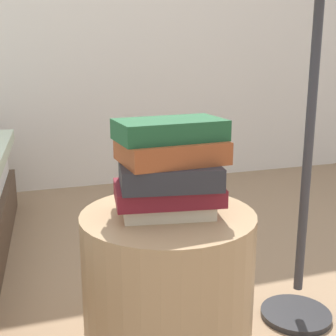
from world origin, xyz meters
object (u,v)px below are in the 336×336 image
Objects in this scene: book_maroon at (167,192)px; book_cream at (166,206)px; side_table at (168,295)px; book_forest at (170,130)px; book_charcoal at (169,174)px; book_rust at (171,151)px.

book_cream is at bearing 85.60° from book_maroon.
side_table is 0.26m from book_cream.
book_maroon is 1.01× the size of book_forest.
book_forest reaches higher than book_cream.
side_table is 0.46m from book_forest.
book_charcoal reaches higher than book_maroon.
book_rust is 0.05m from book_forest.
book_maroon reaches higher than side_table.
book_charcoal is (-0.00, -0.02, 0.09)m from book_cream.
book_maroon reaches higher than book_cream.
book_cream is (-0.00, 0.01, 0.26)m from side_table.
book_cream is 0.85× the size of book_maroon.
side_table is at bearing -149.08° from book_rust.
book_forest is (0.01, 0.02, 0.11)m from book_charcoal.
book_cream is 0.93× the size of book_charcoal.
book_cream is 0.15m from book_rust.
book_forest reaches higher than book_maroon.
book_charcoal is at bearing -71.78° from book_maroon.
book_charcoal is at bearing -93.99° from side_table.
book_charcoal is at bearing -128.64° from book_rust.
side_table is at bearing 95.93° from book_charcoal.
book_forest is at bearing 142.36° from book_rust.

